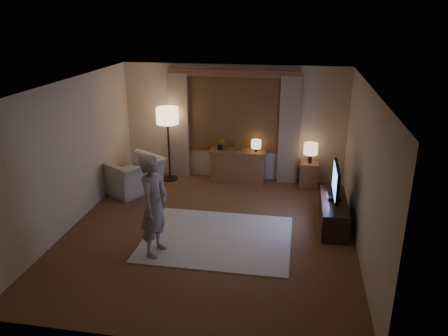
% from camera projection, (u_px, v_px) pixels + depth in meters
% --- Properties ---
extents(room, '(5.04, 5.54, 2.64)m').
position_uv_depth(room, '(215.00, 152.00, 7.73)').
color(room, brown).
rests_on(room, ground).
extents(rug, '(2.50, 2.00, 0.02)m').
position_uv_depth(rug, '(217.00, 238.00, 7.50)').
color(rug, beige).
rests_on(rug, floor).
extents(sideboard, '(1.20, 0.40, 0.70)m').
position_uv_depth(sideboard, '(238.00, 167.00, 9.89)').
color(sideboard, brown).
rests_on(sideboard, floor).
extents(picture_frame, '(0.16, 0.02, 0.20)m').
position_uv_depth(picture_frame, '(238.00, 148.00, 9.74)').
color(picture_frame, brown).
rests_on(picture_frame, sideboard).
extents(plant, '(0.17, 0.13, 0.30)m').
position_uv_depth(plant, '(221.00, 145.00, 9.79)').
color(plant, '#999999').
rests_on(plant, sideboard).
extents(table_lamp_sideboard, '(0.22, 0.22, 0.30)m').
position_uv_depth(table_lamp_sideboard, '(256.00, 145.00, 9.64)').
color(table_lamp_sideboard, black).
rests_on(table_lamp_sideboard, sideboard).
extents(floor_lamp, '(0.49, 0.49, 1.68)m').
position_uv_depth(floor_lamp, '(168.00, 120.00, 9.64)').
color(floor_lamp, black).
rests_on(floor_lamp, floor).
extents(armchair, '(1.42, 1.47, 0.73)m').
position_uv_depth(armchair, '(133.00, 175.00, 9.34)').
color(armchair, beige).
rests_on(armchair, floor).
extents(side_table, '(0.40, 0.40, 0.56)m').
position_uv_depth(side_table, '(309.00, 175.00, 9.62)').
color(side_table, brown).
rests_on(side_table, floor).
extents(table_lamp_side, '(0.30, 0.30, 0.44)m').
position_uv_depth(table_lamp_side, '(311.00, 149.00, 9.41)').
color(table_lamp_side, black).
rests_on(table_lamp_side, side_table).
extents(tv_stand, '(0.45, 1.40, 0.50)m').
position_uv_depth(tv_stand, '(333.00, 213.00, 7.88)').
color(tv_stand, black).
rests_on(tv_stand, floor).
extents(tv, '(0.22, 0.91, 0.66)m').
position_uv_depth(tv, '(336.00, 182.00, 7.67)').
color(tv, black).
rests_on(tv, tv_stand).
extents(person, '(0.47, 0.65, 1.66)m').
position_uv_depth(person, '(154.00, 205.00, 6.77)').
color(person, gray).
rests_on(person, rug).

